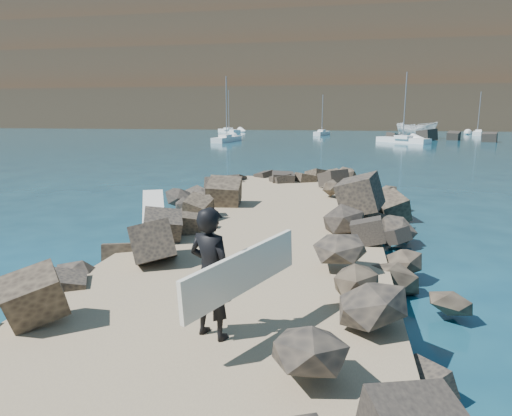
{
  "coord_description": "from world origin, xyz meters",
  "views": [
    {
      "loc": [
        2.0,
        -11.41,
        3.71
      ],
      "look_at": [
        0.0,
        -1.0,
        1.5
      ],
      "focal_mm": 32.0,
      "sensor_mm": 36.0,
      "label": 1
    }
  ],
  "objects_px": {
    "surfboard_resting": "(154,210)",
    "boat_imported": "(416,130)",
    "sailboat_c": "(403,140)",
    "surfer_with_board": "(215,273)"
  },
  "relations": [
    {
      "from": "boat_imported",
      "to": "surfer_with_board",
      "type": "height_order",
      "value": "surfer_with_board"
    },
    {
      "from": "surfboard_resting",
      "to": "boat_imported",
      "type": "height_order",
      "value": "boat_imported"
    },
    {
      "from": "sailboat_c",
      "to": "surfboard_resting",
      "type": "bearing_deg",
      "value": -104.21
    },
    {
      "from": "boat_imported",
      "to": "sailboat_c",
      "type": "xyz_separation_m",
      "value": [
        -3.43,
        -12.77,
        -0.87
      ]
    },
    {
      "from": "surfboard_resting",
      "to": "surfer_with_board",
      "type": "xyz_separation_m",
      "value": [
        3.5,
        -5.96,
        0.51
      ]
    },
    {
      "from": "surfboard_resting",
      "to": "boat_imported",
      "type": "xyz_separation_m",
      "value": [
        15.92,
        62.08,
        0.18
      ]
    },
    {
      "from": "surfboard_resting",
      "to": "sailboat_c",
      "type": "distance_m",
      "value": 50.86
    },
    {
      "from": "boat_imported",
      "to": "surfboard_resting",
      "type": "bearing_deg",
      "value": -165.22
    },
    {
      "from": "surfboard_resting",
      "to": "boat_imported",
      "type": "distance_m",
      "value": 64.08
    },
    {
      "from": "sailboat_c",
      "to": "surfer_with_board",
      "type": "bearing_deg",
      "value": -99.23
    }
  ]
}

